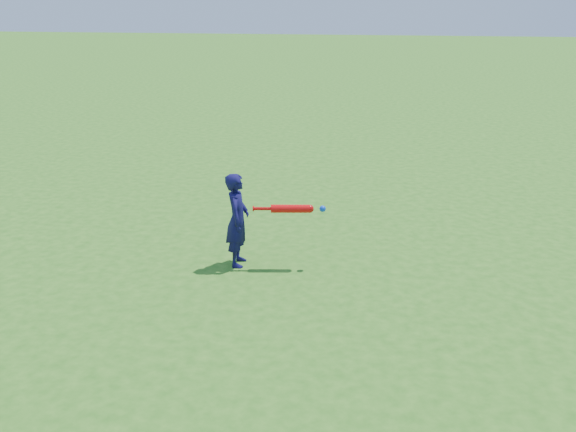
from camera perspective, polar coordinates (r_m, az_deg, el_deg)
The scene contains 3 objects.
ground at distance 6.15m, azimuth 1.48°, elevation -5.73°, with size 80.00×80.00×0.00m, color #2A6818.
child at distance 6.36m, azimuth -4.51°, elevation -0.34°, with size 0.35×0.23×0.95m, color #110E42.
bat_swing at distance 6.25m, azimuth 0.51°, elevation 0.65°, with size 0.71×0.17×0.08m.
Camera 1 is at (0.76, -5.53, 2.58)m, focal length 40.00 mm.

